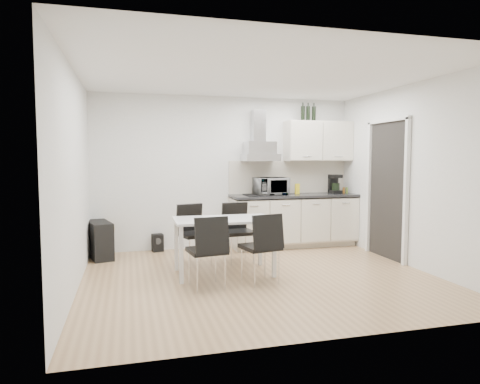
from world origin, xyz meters
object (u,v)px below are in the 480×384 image
object	(u,v)px
guitar_amp	(100,240)
kitchenette	(295,199)
chair_near_right	(260,248)
chair_far_right	(239,233)
floor_speaker	(158,243)
chair_near_left	(207,251)
chair_far_left	(195,235)
dining_table	(224,225)

from	to	relation	value
guitar_amp	kitchenette	bearing A→B (deg)	-13.51
chair_near_right	kitchenette	bearing A→B (deg)	45.28
kitchenette	chair_far_right	size ratio (longest dim) A/B	2.86
chair_far_right	floor_speaker	distance (m)	1.56
chair_near_left	chair_far_right	bearing A→B (deg)	50.97
chair_far_left	floor_speaker	distance (m)	1.20
chair_far_right	guitar_amp	world-z (taller)	chair_far_right
kitchenette	chair_near_right	distance (m)	2.37
kitchenette	floor_speaker	xyz separation A→B (m)	(-2.38, 0.17, -0.68)
kitchenette	guitar_amp	size ratio (longest dim) A/B	3.43
chair_far_left	chair_near_left	xyz separation A→B (m)	(-0.03, -1.11, 0.00)
chair_near_right	floor_speaker	bearing A→B (deg)	105.66
chair_far_left	guitar_amp	xyz separation A→B (m)	(-1.36, 0.81, -0.15)
chair_near_left	chair_near_right	xyz separation A→B (m)	(0.68, 0.04, 0.00)
chair_far_right	floor_speaker	bearing A→B (deg)	-47.47
guitar_amp	floor_speaker	distance (m)	0.94
chair_near_right	guitar_amp	bearing A→B (deg)	124.93
kitchenette	floor_speaker	size ratio (longest dim) A/B	8.66
floor_speaker	chair_near_right	bearing A→B (deg)	-72.16
kitchenette	chair_near_right	size ratio (longest dim) A/B	2.86
chair_near_left	guitar_amp	bearing A→B (deg)	117.08
dining_table	floor_speaker	world-z (taller)	dining_table
kitchenette	chair_far_right	world-z (taller)	kitchenette
kitchenette	chair_far_right	bearing A→B (deg)	-144.95
dining_table	chair_far_left	bearing A→B (deg)	119.12
chair_far_left	chair_near_right	bearing A→B (deg)	103.87
chair_far_right	dining_table	bearing A→B (deg)	53.83
dining_table	chair_far_left	distance (m)	0.67
guitar_amp	floor_speaker	xyz separation A→B (m)	(0.90, 0.25, -0.14)
chair_far_left	kitchenette	bearing A→B (deg)	-172.13
dining_table	kitchenette	bearing A→B (deg)	42.99
chair_near_left	floor_speaker	distance (m)	2.24
dining_table	chair_near_left	xyz separation A→B (m)	(-0.33, -0.55, -0.22)
chair_far_left	floor_speaker	world-z (taller)	chair_far_left
chair_far_left	guitar_amp	distance (m)	1.59
guitar_amp	floor_speaker	size ratio (longest dim) A/B	2.53
kitchenette	guitar_amp	distance (m)	3.32
kitchenette	chair_near_left	world-z (taller)	kitchenette
chair_far_right	guitar_amp	size ratio (longest dim) A/B	1.20
dining_table	floor_speaker	xyz separation A→B (m)	(-0.77, 1.62, -0.52)
dining_table	guitar_amp	size ratio (longest dim) A/B	1.79
floor_speaker	chair_near_left	bearing A→B (deg)	-88.41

